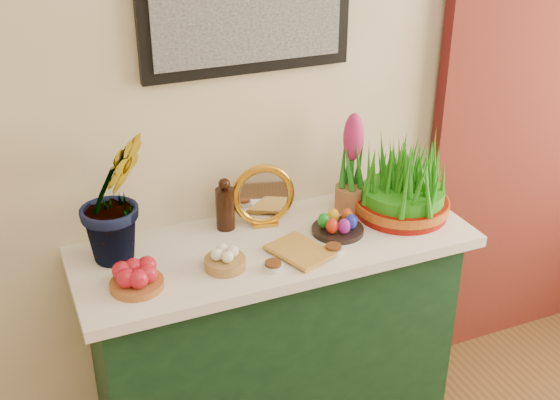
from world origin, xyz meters
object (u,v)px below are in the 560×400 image
(hyacinth_green, at_px, (112,178))
(wheatgrass_sabzeh, at_px, (404,183))
(sideboard, at_px, (275,346))
(book, at_px, (283,259))
(mirror, at_px, (263,196))

(hyacinth_green, bearing_deg, wheatgrass_sabzeh, -23.68)
(hyacinth_green, xyz_separation_m, wheatgrass_sabzeh, (1.03, -0.11, -0.17))
(hyacinth_green, height_order, wheatgrass_sabzeh, hyacinth_green)
(sideboard, bearing_deg, wheatgrass_sabzeh, -0.62)
(sideboard, height_order, book, book)
(sideboard, height_order, mirror, mirror)
(hyacinth_green, xyz_separation_m, book, (0.48, -0.25, -0.28))
(hyacinth_green, distance_m, book, 0.61)
(book, bearing_deg, wheatgrass_sabzeh, -4.90)
(sideboard, xyz_separation_m, wheatgrass_sabzeh, (0.51, -0.01, 0.59))
(hyacinth_green, xyz_separation_m, mirror, (0.53, 0.03, -0.18))
(wheatgrass_sabzeh, bearing_deg, book, -165.23)
(sideboard, relative_size, mirror, 5.50)
(hyacinth_green, relative_size, mirror, 2.47)
(sideboard, height_order, hyacinth_green, hyacinth_green)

